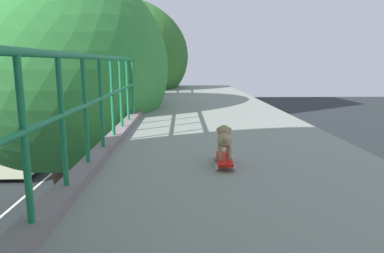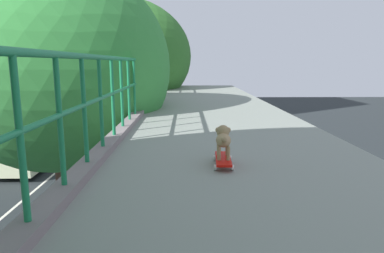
# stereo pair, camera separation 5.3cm
# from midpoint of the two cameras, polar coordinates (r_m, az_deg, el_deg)

# --- Properties ---
(green_railing) EXTENTS (0.20, 26.85, 1.14)m
(green_railing) POSITION_cam_midpoint_polar(r_m,az_deg,el_deg) (2.32, -25.60, -9.62)
(green_railing) COLOR gray
(green_railing) RESTS_ON overpass_deck
(city_bus) EXTENTS (2.48, 11.98, 3.05)m
(city_bus) POSITION_cam_midpoint_polar(r_m,az_deg,el_deg) (25.15, -22.46, -0.37)
(city_bus) COLOR beige
(city_bus) RESTS_ON ground
(roadside_tree_mid) EXTENTS (5.25, 5.25, 8.52)m
(roadside_tree_mid) POSITION_cam_midpoint_polar(r_m,az_deg,el_deg) (8.72, -21.25, 8.95)
(roadside_tree_mid) COLOR #493125
(roadside_tree_mid) RESTS_ON ground
(roadside_tree_far) EXTENTS (5.95, 5.95, 8.90)m
(roadside_tree_far) POSITION_cam_midpoint_polar(r_m,az_deg,el_deg) (15.16, -11.62, 11.38)
(roadside_tree_far) COLOR #4D3B23
(roadside_tree_far) RESTS_ON ground
(roadside_tree_farthest) EXTENTS (4.50, 4.50, 8.97)m
(roadside_tree_farthest) POSITION_cam_midpoint_polar(r_m,az_deg,el_deg) (24.75, -8.10, 12.19)
(roadside_tree_farthest) COLOR #4E4032
(roadside_tree_farthest) RESTS_ON ground
(toy_skateboard) EXTENTS (0.22, 0.53, 0.08)m
(toy_skateboard) POSITION_cam_midpoint_polar(r_m,az_deg,el_deg) (3.56, 5.68, -5.50)
(toy_skateboard) COLOR red
(toy_skateboard) RESTS_ON overpass_deck
(small_dog) EXTENTS (0.17, 0.39, 0.32)m
(small_dog) POSITION_cam_midpoint_polar(r_m,az_deg,el_deg) (3.55, 5.69, -1.95)
(small_dog) COLOR #A1855C
(small_dog) RESTS_ON toy_skateboard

